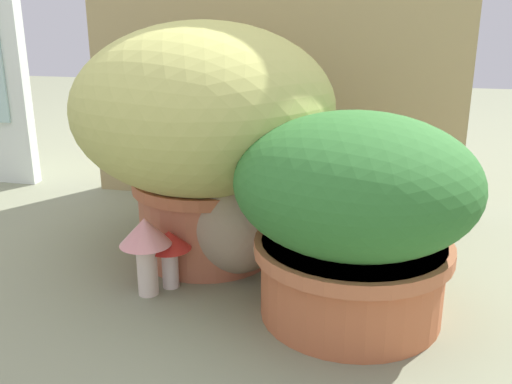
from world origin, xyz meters
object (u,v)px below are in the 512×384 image
object	(u,v)px
mushroom_ornament_red	(170,246)
grass_planter	(205,124)
leafy_planter	(355,210)
mushroom_ornament_pink	(145,240)
cat	(233,216)

from	to	relation	value
mushroom_ornament_red	grass_planter	bearing A→B (deg)	80.17
leafy_planter	mushroom_ornament_red	bearing A→B (deg)	174.34
leafy_planter	mushroom_ornament_pink	xyz separation A→B (m)	(-0.38, -0.01, -0.09)
grass_planter	cat	distance (m)	0.20
mushroom_ornament_pink	cat	bearing A→B (deg)	43.44
leafy_planter	cat	xyz separation A→B (m)	(-0.24, 0.12, -0.07)
cat	grass_planter	bearing A→B (deg)	136.30
cat	mushroom_ornament_pink	size ratio (longest dim) A/B	2.31
mushroom_ornament_red	mushroom_ornament_pink	bearing A→B (deg)	-128.01
grass_planter	mushroom_ornament_red	xyz separation A→B (m)	(-0.03, -0.16, -0.21)
cat	mushroom_ornament_red	size ratio (longest dim) A/B	3.05
grass_planter	cat	size ratio (longest dim) A/B	1.50
leafy_planter	mushroom_ornament_pink	distance (m)	0.39
grass_planter	mushroom_ornament_pink	distance (m)	0.27
grass_planter	mushroom_ornament_red	bearing A→B (deg)	-99.83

